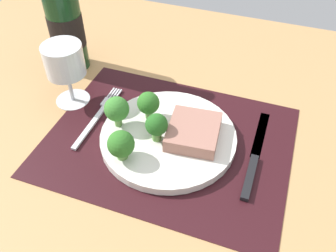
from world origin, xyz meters
TOP-DOWN VIEW (x-y plane):
  - ground_plane at (0.00, 0.00)cm, footprint 140.00×110.00cm
  - placemat at (0.00, 0.00)cm, footprint 45.79×35.40cm
  - plate at (0.00, 0.00)cm, footprint 25.76×25.76cm
  - steak at (4.62, 0.95)cm, footprint 10.18×11.10cm
  - broccoli_center at (-9.90, -0.86)cm, footprint 4.75×4.75cm
  - broccoli_near_fork at (-5.19, 3.14)cm, footprint 4.36×4.36cm
  - broccoli_near_steak at (-5.67, -8.13)cm, footprint 4.78×4.78cm
  - broccoli_front_edge at (-1.56, -1.88)cm, footprint 4.14×4.14cm
  - fork at (-15.74, 1.42)cm, footprint 2.40×19.20cm
  - knife at (16.36, 0.53)cm, footprint 1.80×23.00cm
  - wine_bottle at (-30.11, 16.14)cm, footprint 7.79×7.79cm
  - wine_glass at (-23.55, 4.58)cm, footprint 7.97×7.97cm

SIDE VIEW (x-z plane):
  - ground_plane at x=0.00cm, z-range -3.00..0.00cm
  - placemat at x=0.00cm, z-range 0.00..0.30cm
  - fork at x=-15.74cm, z-range 0.30..0.80cm
  - knife at x=16.36cm, z-range 0.20..1.00cm
  - plate at x=0.00cm, z-range 0.30..1.90cm
  - steak at x=4.62cm, z-range 1.90..4.55cm
  - broccoli_near_steak at x=-5.67cm, z-range 2.27..8.02cm
  - broccoli_front_edge at x=-1.56cm, z-range 2.48..8.18cm
  - broccoli_near_fork at x=-5.19cm, z-range 2.53..8.38cm
  - broccoli_center at x=-9.90cm, z-range 2.63..9.06cm
  - wine_glass at x=-23.55cm, z-range 2.71..16.15cm
  - wine_bottle at x=-30.11cm, z-range -4.71..27.18cm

